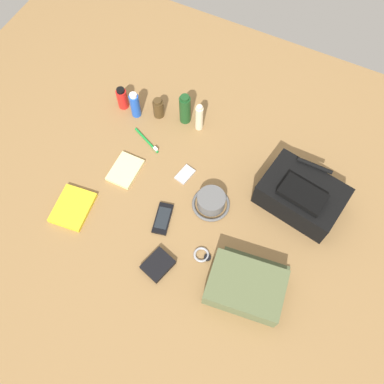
{
  "coord_description": "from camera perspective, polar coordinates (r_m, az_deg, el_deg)",
  "views": [
    {
      "loc": [
        0.33,
        -0.66,
        1.55
      ],
      "look_at": [
        0.0,
        0.0,
        0.04
      ],
      "focal_mm": 38.48,
      "sensor_mm": 36.0,
      "label": 1
    }
  ],
  "objects": [
    {
      "name": "ground_plane",
      "position": [
        1.73,
        0.0,
        -0.76
      ],
      "size": [
        2.64,
        2.02,
        0.02
      ],
      "primitive_type": "cube",
      "color": "olive",
      "rests_on": "ground"
    },
    {
      "name": "backpack",
      "position": [
        1.7,
        14.92,
        -0.44
      ],
      "size": [
        0.35,
        0.27,
        0.16
      ],
      "color": "black",
      "rests_on": "ground_plane"
    },
    {
      "name": "toiletry_pouch",
      "position": [
        1.55,
        7.48,
        -12.83
      ],
      "size": [
        0.3,
        0.27,
        0.1
      ],
      "color": "#56603D",
      "rests_on": "ground_plane"
    },
    {
      "name": "bucket_hat",
      "position": [
        1.67,
        2.72,
        -1.25
      ],
      "size": [
        0.16,
        0.16,
        0.07
      ],
      "color": "#5B5B5B",
      "rests_on": "ground_plane"
    },
    {
      "name": "sunscreen_spray",
      "position": [
        1.95,
        -9.64,
        12.7
      ],
      "size": [
        0.05,
        0.05,
        0.11
      ],
      "color": "red",
      "rests_on": "ground_plane"
    },
    {
      "name": "deodorant_spray",
      "position": [
        1.9,
        -7.9,
        11.86
      ],
      "size": [
        0.04,
        0.04,
        0.14
      ],
      "color": "blue",
      "rests_on": "ground_plane"
    },
    {
      "name": "cologne_bottle",
      "position": [
        1.9,
        -4.69,
        11.52
      ],
      "size": [
        0.05,
        0.05,
        0.1
      ],
      "color": "#473319",
      "rests_on": "ground_plane"
    },
    {
      "name": "shampoo_bottle",
      "position": [
        1.85,
        -0.97,
        11.43
      ],
      "size": [
        0.05,
        0.05,
        0.16
      ],
      "color": "#19471E",
      "rests_on": "ground_plane"
    },
    {
      "name": "lotion_bottle",
      "position": [
        1.83,
        1.01,
        10.26
      ],
      "size": [
        0.03,
        0.03,
        0.15
      ],
      "color": "beige",
      "rests_on": "ground_plane"
    },
    {
      "name": "paperback_novel",
      "position": [
        1.75,
        -16.19,
        -2.1
      ],
      "size": [
        0.16,
        0.19,
        0.02
      ],
      "color": "yellow",
      "rests_on": "ground_plane"
    },
    {
      "name": "cell_phone",
      "position": [
        1.67,
        -4.07,
        -3.69
      ],
      "size": [
        0.09,
        0.14,
        0.01
      ],
      "color": "black",
      "rests_on": "ground_plane"
    },
    {
      "name": "media_player",
      "position": [
        1.76,
        -0.98,
        2.44
      ],
      "size": [
        0.07,
        0.09,
        0.01
      ],
      "color": "#B7B7BC",
      "rests_on": "ground_plane"
    },
    {
      "name": "wristwatch",
      "position": [
        1.62,
        1.42,
        -8.73
      ],
      "size": [
        0.07,
        0.06,
        0.01
      ],
      "color": "#99999E",
      "rests_on": "ground_plane"
    },
    {
      "name": "toothbrush",
      "position": [
        1.85,
        -6.14,
        6.97
      ],
      "size": [
        0.15,
        0.08,
        0.02
      ],
      "color": "#198C33",
      "rests_on": "ground_plane"
    },
    {
      "name": "wallet",
      "position": [
        1.6,
        -4.74,
        -10.03
      ],
      "size": [
        0.12,
        0.13,
        0.02
      ],
      "primitive_type": "cube",
      "rotation": [
        0.0,
        0.0,
        -0.28
      ],
      "color": "black",
      "rests_on": "ground_plane"
    },
    {
      "name": "notepad",
      "position": [
        1.79,
        -9.25,
        3.01
      ],
      "size": [
        0.11,
        0.15,
        0.02
      ],
      "primitive_type": "cube",
      "rotation": [
        0.0,
        0.0,
        0.02
      ],
      "color": "beige",
      "rests_on": "ground_plane"
    }
  ]
}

